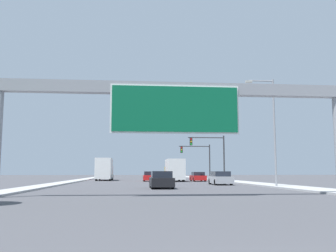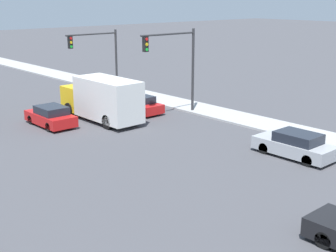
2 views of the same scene
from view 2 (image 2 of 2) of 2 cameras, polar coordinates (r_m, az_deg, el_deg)
sidewalk_right at (r=46.42m, az=-6.66°, el=4.61°), size 3.00×120.00×0.15m
car_near_right at (r=36.62m, az=-3.77°, el=2.69°), size 1.81×4.60×1.36m
car_mid_center at (r=33.63m, az=-14.10°, el=1.15°), size 1.90×4.25×1.43m
car_mid_right at (r=27.23m, az=15.21°, el=-2.26°), size 1.89×4.58×1.44m
truck_box_secondary at (r=34.10m, az=-8.01°, el=3.27°), size 2.37×7.58×3.17m
traffic_light_near_intersection at (r=34.89m, az=1.16°, el=8.33°), size 5.17×0.32×6.45m
traffic_light_mid_block at (r=42.67m, az=-8.27°, el=9.01°), size 5.23×0.32×5.89m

